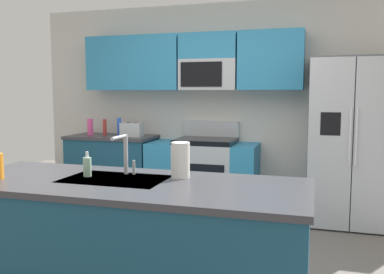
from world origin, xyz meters
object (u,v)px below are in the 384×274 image
object	(u,v)px
range_oven	(203,174)
toaster	(132,130)
soap_dispenser	(87,166)
pepper_mill	(105,127)
paper_towel_roll	(181,160)
refrigerator	(350,142)
bottle_blue	(119,127)
bottle_pink	(90,127)
sink_faucet	(125,151)

from	to	relation	value
range_oven	toaster	bearing A→B (deg)	-176.81
toaster	soap_dispenser	distance (m)	2.55
pepper_mill	paper_towel_roll	distance (m)	2.97
refrigerator	bottle_blue	bearing A→B (deg)	179.70
bottle_blue	paper_towel_roll	bearing A→B (deg)	-54.95
pepper_mill	bottle_blue	size ratio (longest dim) A/B	0.89
refrigerator	bottle_pink	bearing A→B (deg)	179.37
range_oven	bottle_blue	size ratio (longest dim) A/B	5.63
range_oven	pepper_mill	size ratio (longest dim) A/B	6.35
bottle_blue	soap_dispenser	xyz separation A→B (m)	(0.97, -2.42, -0.05)
bottle_pink	sink_faucet	bearing A→B (deg)	-54.79
refrigerator	bottle_pink	distance (m)	3.27
toaster	paper_towel_roll	xyz separation A→B (m)	(1.42, -2.28, 0.03)
refrigerator	pepper_mill	size ratio (longest dim) A/B	8.63
sink_faucet	soap_dispenser	size ratio (longest dim) A/B	1.66
bottle_blue	sink_faucet	size ratio (longest dim) A/B	0.86
soap_dispenser	sink_faucet	bearing A→B (deg)	29.04
bottle_pink	paper_towel_roll	bearing A→B (deg)	-48.44
sink_faucet	bottle_pink	bearing A→B (deg)	125.21
sink_faucet	paper_towel_roll	distance (m)	0.41
range_oven	paper_towel_roll	size ratio (longest dim) A/B	5.67
toaster	soap_dispenser	xyz separation A→B (m)	(0.79, -2.42, -0.02)
refrigerator	sink_faucet	world-z (taller)	refrigerator
pepper_mill	bottle_blue	distance (m)	0.25
soap_dispenser	refrigerator	bearing A→B (deg)	52.23
soap_dispenser	paper_towel_roll	distance (m)	0.64
refrigerator	sink_faucet	distance (m)	2.81
bottle_pink	soap_dispenser	size ratio (longest dim) A/B	1.28
refrigerator	toaster	size ratio (longest dim) A/B	6.61
toaster	bottle_pink	bearing A→B (deg)	178.49
soap_dispenser	bottle_pink	bearing A→B (deg)	120.05
bottle_pink	refrigerator	bearing A→B (deg)	-0.63
pepper_mill	bottle_blue	world-z (taller)	bottle_blue
pepper_mill	soap_dispenser	size ratio (longest dim) A/B	1.26
refrigerator	pepper_mill	distance (m)	3.07
bottle_pink	soap_dispenser	bearing A→B (deg)	-59.95
toaster	bottle_blue	xyz separation A→B (m)	(-0.18, -0.00, 0.03)
bottle_pink	soap_dispenser	xyz separation A→B (m)	(1.41, -2.44, -0.04)
pepper_mill	soap_dispenser	bearing A→B (deg)	-63.89
refrigerator	soap_dispenser	size ratio (longest dim) A/B	10.88
range_oven	paper_towel_roll	world-z (taller)	paper_towel_roll
range_oven	bottle_pink	xyz separation A→B (m)	(-1.56, -0.04, 0.57)
toaster	bottle_blue	size ratio (longest dim) A/B	1.16
pepper_mill	paper_towel_roll	bearing A→B (deg)	-51.74
toaster	pepper_mill	distance (m)	0.42
range_oven	toaster	size ratio (longest dim) A/B	4.86
pepper_mill	sink_faucet	xyz separation A→B (m)	(1.43, -2.35, 0.06)
bottle_blue	paper_towel_roll	distance (m)	2.78
paper_towel_roll	range_oven	bearing A→B (deg)	101.49
pepper_mill	sink_faucet	world-z (taller)	sink_faucet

